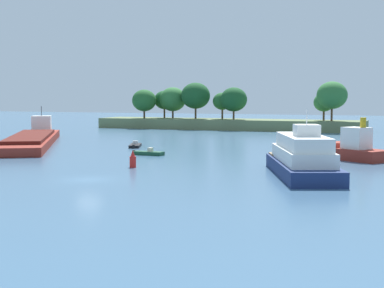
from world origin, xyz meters
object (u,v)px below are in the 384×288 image
cargo_barge (33,139)px  channel_buoy_red (133,160)px  small_motorboat (135,145)px  fishing_skiff (148,153)px  white_riverboat (302,158)px  tugboat (353,149)px

cargo_barge → channel_buoy_red: (29.22, -21.22, -0.11)m
small_motorboat → cargo_barge: bearing=-173.9°
fishing_skiff → white_riverboat: 25.92m
cargo_barge → channel_buoy_red: bearing=-36.0°
tugboat → channel_buoy_red: bearing=-141.7°
small_motorboat → fishing_skiff: bearing=-54.8°
white_riverboat → fishing_skiff: bearing=151.2°
channel_buoy_red → cargo_barge: bearing=144.0°
white_riverboat → channel_buoy_red: (-18.28, -0.17, -0.93)m
fishing_skiff → channel_buoy_red: 13.41m
tugboat → channel_buoy_red: 27.01m
small_motorboat → tugboat: bearing=-10.9°
small_motorboat → channel_buoy_red: size_ratio=2.89×
channel_buoy_red → white_riverboat: bearing=0.5°
white_riverboat → tugboat: 16.81m
fishing_skiff → small_motorboat: fishing_skiff is taller
cargo_barge → channel_buoy_red: 36.11m
white_riverboat → channel_buoy_red: bearing=-179.5°
tugboat → cargo_barge: 50.61m
fishing_skiff → tugboat: bearing=9.0°
small_motorboat → channel_buoy_red: 25.91m
fishing_skiff → cargo_barge: cargo_barge is taller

